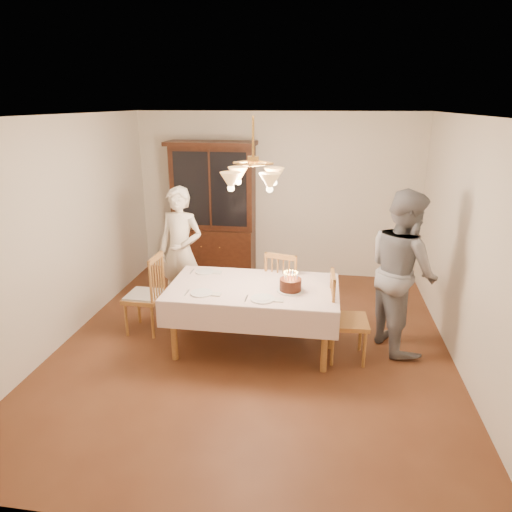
% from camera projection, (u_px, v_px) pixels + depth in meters
% --- Properties ---
extents(ground, '(5.00, 5.00, 0.00)m').
position_uv_depth(ground, '(253.00, 345.00, 5.38)').
color(ground, '#512917').
rests_on(ground, ground).
extents(room_shell, '(5.00, 5.00, 5.00)m').
position_uv_depth(room_shell, '(253.00, 215.00, 4.88)').
color(room_shell, white).
rests_on(room_shell, ground).
extents(dining_table, '(1.90, 1.10, 0.76)m').
position_uv_depth(dining_table, '(253.00, 292.00, 5.16)').
color(dining_table, '#935E2A').
rests_on(dining_table, ground).
extents(china_hutch, '(1.38, 0.54, 2.16)m').
position_uv_depth(china_hutch, '(214.00, 213.00, 7.30)').
color(china_hutch, black).
rests_on(china_hutch, ground).
extents(chair_far_side, '(0.53, 0.51, 1.00)m').
position_uv_depth(chair_far_side, '(285.00, 292.00, 5.79)').
color(chair_far_side, '#935E2A').
rests_on(chair_far_side, ground).
extents(chair_left_end, '(0.44, 0.46, 1.00)m').
position_uv_depth(chair_left_end, '(145.00, 297.00, 5.60)').
color(chair_left_end, '#935E2A').
rests_on(chair_left_end, ground).
extents(chair_right_end, '(0.44, 0.46, 1.00)m').
position_uv_depth(chair_right_end, '(347.00, 322.00, 4.99)').
color(chair_right_end, '#935E2A').
rests_on(chair_right_end, ground).
extents(elderly_woman, '(0.70, 0.53, 1.71)m').
position_uv_depth(elderly_woman, '(181.00, 252.00, 6.01)').
color(elderly_woman, white).
rests_on(elderly_woman, ground).
extents(adult_in_grey, '(0.97, 1.09, 1.85)m').
position_uv_depth(adult_in_grey, '(402.00, 271.00, 5.13)').
color(adult_in_grey, slate).
rests_on(adult_in_grey, ground).
extents(birthday_cake, '(0.30, 0.30, 0.23)m').
position_uv_depth(birthday_cake, '(290.00, 285.00, 4.98)').
color(birthday_cake, white).
rests_on(birthday_cake, dining_table).
extents(place_setting_near_left, '(0.39, 0.24, 0.02)m').
position_uv_depth(place_setting_near_left, '(203.00, 293.00, 4.93)').
color(place_setting_near_left, white).
rests_on(place_setting_near_left, dining_table).
extents(place_setting_near_right, '(0.41, 0.26, 0.02)m').
position_uv_depth(place_setting_near_right, '(264.00, 299.00, 4.79)').
color(place_setting_near_right, white).
rests_on(place_setting_near_right, dining_table).
extents(place_setting_far_left, '(0.37, 0.23, 0.02)m').
position_uv_depth(place_setting_far_left, '(206.00, 272.00, 5.56)').
color(place_setting_far_left, white).
rests_on(place_setting_far_left, dining_table).
extents(chandelier, '(0.62, 0.62, 0.73)m').
position_uv_depth(chandelier, '(253.00, 178.00, 4.75)').
color(chandelier, '#BF8C3F').
rests_on(chandelier, ground).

